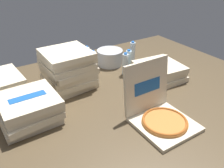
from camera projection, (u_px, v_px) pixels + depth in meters
The scene contains 11 objects.
ground_plane at pixel (113, 106), 2.01m from camera, with size 3.20×2.40×0.02m, color #4C3D28.
open_pizza_box at pixel (159, 111), 1.78m from camera, with size 0.41×0.47×0.44m.
pizza_stack_center_far at pixel (159, 71), 2.38m from camera, with size 0.45×0.45×0.15m.
pizza_stack_left_mid at pixel (28, 109), 1.78m from camera, with size 0.45×0.46×0.21m.
pizza_stack_left_far at pixel (68, 69), 2.20m from camera, with size 0.45×0.46×0.36m.
ice_bucket at pixel (110, 57), 2.68m from camera, with size 0.29×0.29×0.17m, color #B7BABF.
water_bottle_0 at pixel (87, 57), 2.61m from camera, with size 0.06×0.06×0.24m.
water_bottle_1 at pixel (93, 62), 2.50m from camera, with size 0.06×0.06×0.24m.
water_bottle_2 at pixel (132, 52), 2.74m from camera, with size 0.06×0.06×0.24m.
water_bottle_3 at pixel (129, 61), 2.52m from camera, with size 0.06×0.06×0.24m.
water_bottle_4 at pixel (125, 64), 2.44m from camera, with size 0.06×0.06×0.24m.
Camera 1 is at (-0.91, -1.39, 1.14)m, focal length 38.28 mm.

